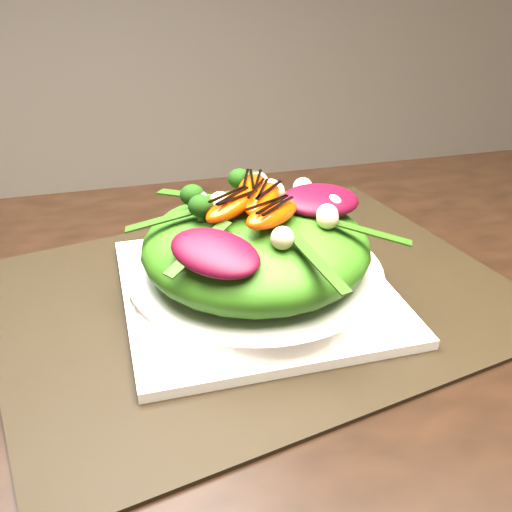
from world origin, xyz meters
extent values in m
cube|color=black|center=(-0.28, 0.12, 0.75)|extent=(0.57, 0.48, 0.00)
cube|color=white|center=(-0.28, 0.12, 0.76)|extent=(0.27, 0.27, 0.01)
cylinder|color=silver|center=(-0.28, 0.12, 0.77)|extent=(0.26, 0.26, 0.02)
ellipsoid|color=#336B13|center=(-0.28, 0.12, 0.81)|extent=(0.28, 0.28, 0.08)
ellipsoid|color=#400617|center=(-0.21, 0.12, 0.85)|extent=(0.10, 0.07, 0.02)
ellipsoid|color=red|center=(-0.28, 0.15, 0.85)|extent=(0.07, 0.06, 0.02)
sphere|color=black|center=(-0.33, 0.16, 0.86)|extent=(0.03, 0.03, 0.03)
sphere|color=beige|center=(-0.26, 0.09, 0.86)|extent=(0.03, 0.03, 0.02)
cube|color=black|center=(-0.28, 0.15, 0.86)|extent=(0.04, 0.03, 0.00)
camera|label=1|loc=(-0.41, -0.38, 1.08)|focal=42.00mm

